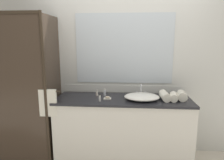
% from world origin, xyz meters
% --- Properties ---
extents(ground_plane, '(8.00, 8.00, 0.00)m').
position_xyz_m(ground_plane, '(0.00, 0.00, 0.00)').
color(ground_plane, beige).
extents(wall_back_with_mirror, '(4.40, 0.06, 2.60)m').
position_xyz_m(wall_back_with_mirror, '(0.00, 0.34, 1.31)').
color(wall_back_with_mirror, silver).
rests_on(wall_back_with_mirror, ground_plane).
extents(vanity_cabinet, '(1.80, 0.58, 0.90)m').
position_xyz_m(vanity_cabinet, '(0.00, 0.01, 0.45)').
color(vanity_cabinet, silver).
rests_on(vanity_cabinet, ground_plane).
extents(shower_enclosure, '(1.20, 0.59, 2.00)m').
position_xyz_m(shower_enclosure, '(-1.27, -0.19, 1.02)').
color(shower_enclosure, '#2D2319').
rests_on(shower_enclosure, ground_plane).
extents(sink_basin, '(0.46, 0.35, 0.08)m').
position_xyz_m(sink_basin, '(0.24, -0.04, 0.94)').
color(sink_basin, white).
rests_on(sink_basin, vanity_cabinet).
extents(faucet, '(0.17, 0.13, 0.17)m').
position_xyz_m(faucet, '(0.24, 0.15, 0.95)').
color(faucet, silver).
rests_on(faucet, vanity_cabinet).
extents(soap_dish, '(0.10, 0.07, 0.04)m').
position_xyz_m(soap_dish, '(-0.21, -0.04, 0.91)').
color(soap_dish, silver).
rests_on(soap_dish, vanity_cabinet).
extents(amenity_bottle_body_wash, '(0.03, 0.03, 0.08)m').
position_xyz_m(amenity_bottle_body_wash, '(-0.37, 0.11, 0.94)').
color(amenity_bottle_body_wash, silver).
rests_on(amenity_bottle_body_wash, vanity_cabinet).
extents(amenity_bottle_conditioner, '(0.02, 0.02, 0.09)m').
position_xyz_m(amenity_bottle_conditioner, '(-0.30, -0.14, 0.94)').
color(amenity_bottle_conditioner, white).
rests_on(amenity_bottle_conditioner, vanity_cabinet).
extents(amenity_bottle_lotion, '(0.03, 0.03, 0.09)m').
position_xyz_m(amenity_bottle_lotion, '(-0.26, 0.13, 0.94)').
color(amenity_bottle_lotion, silver).
rests_on(amenity_bottle_lotion, vanity_cabinet).
extents(rolled_towel_near_edge, '(0.14, 0.20, 0.12)m').
position_xyz_m(rolled_towel_near_edge, '(0.76, -0.01, 0.96)').
color(rolled_towel_near_edge, silver).
rests_on(rolled_towel_near_edge, vanity_cabinet).
extents(rolled_towel_middle, '(0.13, 0.22, 0.10)m').
position_xyz_m(rolled_towel_middle, '(0.65, -0.04, 0.95)').
color(rolled_towel_middle, silver).
rests_on(rolled_towel_middle, vanity_cabinet).
extents(rolled_towel_far_edge, '(0.13, 0.25, 0.11)m').
position_xyz_m(rolled_towel_far_edge, '(0.54, -0.02, 0.96)').
color(rolled_towel_far_edge, silver).
rests_on(rolled_towel_far_edge, vanity_cabinet).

